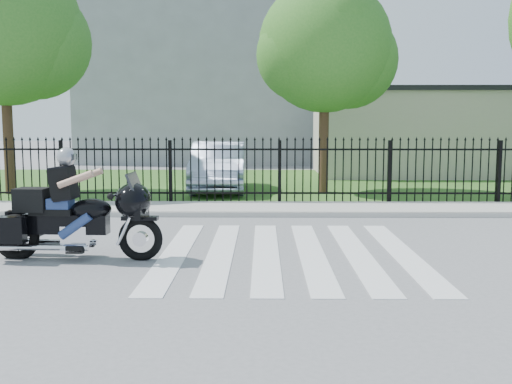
{
  "coord_description": "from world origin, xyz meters",
  "views": [
    {
      "loc": [
        -0.46,
        -10.35,
        2.32
      ],
      "look_at": [
        -0.59,
        0.74,
        1.0
      ],
      "focal_mm": 42.0,
      "sensor_mm": 36.0,
      "label": 1
    }
  ],
  "objects": [
    {
      "name": "crosswalk",
      "position": [
        0.0,
        0.0,
        0.01
      ],
      "size": [
        5.0,
        5.5,
        0.01
      ],
      "primitive_type": null,
      "color": "silver",
      "rests_on": "ground"
    },
    {
      "name": "tree_mid",
      "position": [
        1.5,
        9.0,
        4.67
      ],
      "size": [
        4.2,
        4.2,
        6.78
      ],
      "color": "#382316",
      "rests_on": "ground"
    },
    {
      "name": "motorcycle_rider",
      "position": [
        -3.66,
        -0.48,
        0.79
      ],
      "size": [
        2.91,
        0.95,
        1.92
      ],
      "rotation": [
        0.0,
        0.0,
        -0.05
      ],
      "color": "black",
      "rests_on": "ground"
    },
    {
      "name": "building_tall",
      "position": [
        -3.0,
        26.0,
        6.0
      ],
      "size": [
        15.0,
        10.0,
        12.0
      ],
      "primitive_type": "cube",
      "color": "#95989E",
      "rests_on": "ground"
    },
    {
      "name": "ground",
      "position": [
        0.0,
        0.0,
        0.0
      ],
      "size": [
        120.0,
        120.0,
        0.0
      ],
      "primitive_type": "plane",
      "color": "slate",
      "rests_on": "ground"
    },
    {
      "name": "tree_left",
      "position": [
        -8.5,
        8.5,
        5.17
      ],
      "size": [
        4.8,
        4.8,
        7.58
      ],
      "color": "#382316",
      "rests_on": "ground"
    },
    {
      "name": "building_low_roof",
      "position": [
        7.0,
        16.0,
        3.6
      ],
      "size": [
        10.2,
        6.2,
        0.2
      ],
      "primitive_type": "cube",
      "color": "black",
      "rests_on": "building_low"
    },
    {
      "name": "curb",
      "position": [
        0.0,
        4.0,
        0.06
      ],
      "size": [
        40.0,
        0.12,
        0.12
      ],
      "primitive_type": "cube",
      "color": "#ADAAA3",
      "rests_on": "ground"
    },
    {
      "name": "sidewalk",
      "position": [
        0.0,
        5.0,
        0.06
      ],
      "size": [
        40.0,
        2.0,
        0.12
      ],
      "primitive_type": "cube",
      "color": "#ADAAA3",
      "rests_on": "ground"
    },
    {
      "name": "grass_strip",
      "position": [
        0.0,
        12.0,
        0.01
      ],
      "size": [
        40.0,
        12.0,
        0.02
      ],
      "primitive_type": "cube",
      "color": "#305F20",
      "rests_on": "ground"
    },
    {
      "name": "parked_car",
      "position": [
        -1.92,
        9.4,
        0.83
      ],
      "size": [
        1.84,
        4.93,
        1.61
      ],
      "primitive_type": "imported",
      "rotation": [
        0.0,
        0.0,
        0.03
      ],
      "color": "#AFBDDC",
      "rests_on": "grass_strip"
    },
    {
      "name": "iron_fence",
      "position": [
        0.0,
        6.0,
        0.9
      ],
      "size": [
        26.0,
        0.04,
        1.8
      ],
      "color": "black",
      "rests_on": "ground"
    },
    {
      "name": "building_low",
      "position": [
        7.0,
        16.0,
        1.75
      ],
      "size": [
        10.0,
        6.0,
        3.5
      ],
      "primitive_type": "cube",
      "color": "#B7AF98",
      "rests_on": "ground"
    }
  ]
}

